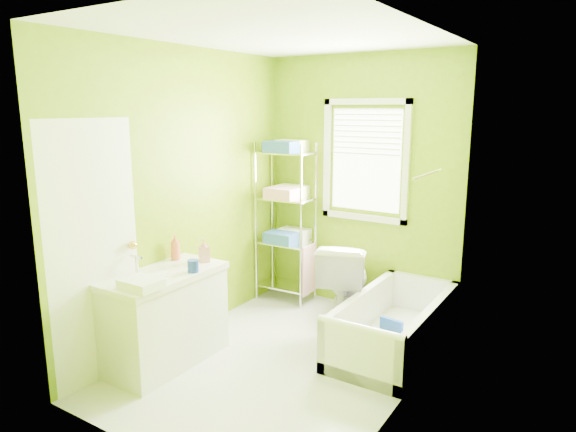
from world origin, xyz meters
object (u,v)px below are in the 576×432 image
Objects in this scene: vanity at (165,315)px; wire_shelf_unit at (288,204)px; bathtub at (393,332)px; toilet at (344,281)px.

wire_shelf_unit reaches higher than vanity.
bathtub is 1.77m from wire_shelf_unit.
vanity is at bearing 43.54° from toilet.
bathtub is 1.84× the size of toilet.
vanity is at bearing -92.40° from wire_shelf_unit.
vanity is 1.87m from wire_shelf_unit.
toilet is at bearing 61.27° from vanity.
toilet is 1.78m from vanity.
vanity reaches higher than bathtub.
bathtub is at bearing 39.61° from vanity.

